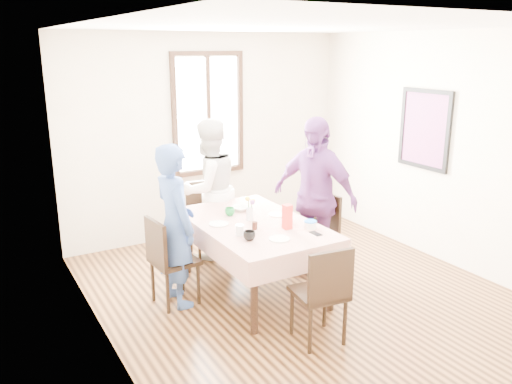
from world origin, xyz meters
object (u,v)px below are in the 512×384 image
at_px(person_left, 175,226).
at_px(person_right, 314,197).
at_px(chair_far, 208,220).
at_px(chair_near, 319,293).
at_px(chair_left, 175,260).
at_px(dining_table, 254,257).
at_px(chair_right, 314,235).
at_px(person_far, 208,189).

distance_m(person_left, person_right, 1.61).
bearing_deg(chair_far, chair_near, 95.87).
height_order(person_left, person_right, person_right).
xyz_separation_m(chair_far, chair_near, (0.00, -2.28, 0.00)).
bearing_deg(chair_left, chair_far, 134.70).
bearing_deg(dining_table, chair_left, 169.33).
bearing_deg(chair_left, chair_right, 81.08).
distance_m(chair_left, chair_right, 1.65).
bearing_deg(person_left, chair_left, 87.66).
distance_m(dining_table, person_far, 1.22).
bearing_deg(person_far, chair_far, -100.54).
height_order(dining_table, person_far, person_far).
height_order(chair_far, person_left, person_left).
xyz_separation_m(chair_left, chair_near, (0.82, -1.29, 0.00)).
relative_size(dining_table, chair_near, 1.82).
relative_size(dining_table, chair_right, 1.82).
relative_size(dining_table, person_left, 1.01).
bearing_deg(chair_near, chair_right, 62.38).
bearing_deg(person_right, chair_far, -164.86).
bearing_deg(chair_near, chair_far, 97.09).
bearing_deg(person_left, person_right, -96.03).
distance_m(chair_left, chair_far, 1.28).
height_order(chair_right, chair_near, same).
bearing_deg(person_far, person_left, 39.65).
xyz_separation_m(chair_left, person_far, (0.82, 0.96, 0.40)).
bearing_deg(chair_right, person_far, 30.91).
bearing_deg(person_left, chair_far, -41.55).
relative_size(chair_left, person_far, 0.53).
height_order(dining_table, chair_right, chair_right).
bearing_deg(chair_far, dining_table, 95.87).
bearing_deg(chair_far, person_left, 56.66).
height_order(chair_far, person_right, person_right).
bearing_deg(chair_near, chair_left, 129.59).
bearing_deg(chair_right, chair_left, 79.61).
height_order(chair_far, chair_near, same).
height_order(dining_table, chair_near, chair_near).
xyz_separation_m(person_far, person_right, (0.80, -1.07, 0.05)).
bearing_deg(chair_far, chair_left, 55.90).
xyz_separation_m(chair_far, person_right, (0.80, -1.09, 0.45)).
relative_size(person_far, person_right, 0.95).
height_order(chair_left, person_left, person_left).
bearing_deg(chair_left, person_right, 81.03).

